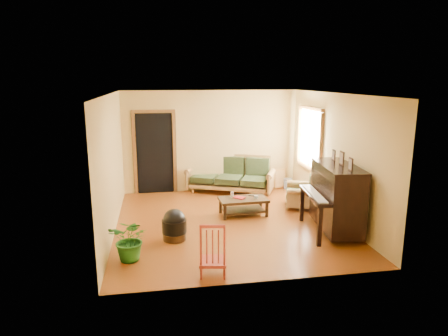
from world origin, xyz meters
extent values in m
plane|color=#622C0C|center=(0.00, 0.00, 0.00)|extent=(5.00, 5.00, 0.00)
cube|color=black|center=(-1.45, 2.48, 1.02)|extent=(1.08, 0.16, 2.05)
cube|color=white|center=(2.21, 1.30, 1.50)|extent=(0.12, 1.36, 1.46)
cube|color=olive|center=(0.44, 2.18, 0.47)|extent=(2.38, 1.74, 0.94)
cube|color=black|center=(0.40, 0.39, 0.19)|extent=(1.05, 0.61, 0.37)
cube|color=olive|center=(1.78, 0.68, 0.40)|extent=(0.97, 0.99, 0.79)
cube|color=black|center=(1.92, -0.87, 0.66)|extent=(1.05, 1.59, 1.32)
cylinder|color=black|center=(-1.13, -0.71, 0.22)|extent=(0.55, 0.55, 0.43)
cube|color=maroon|center=(-0.63, -2.15, 0.42)|extent=(0.46, 0.49, 0.85)
cube|color=#B0813A|center=(1.84, 2.35, 0.27)|extent=(0.41, 0.21, 0.54)
cylinder|color=#3654A3|center=(2.03, 2.25, 0.14)|extent=(0.25, 0.25, 0.27)
imported|color=#1C5819|center=(-1.86, -1.46, 0.36)|extent=(0.82, 0.77, 0.72)
imported|color=maroon|center=(0.25, 0.35, 0.38)|extent=(0.29, 0.29, 0.02)
cylinder|color=silver|center=(0.18, 0.54, 0.43)|extent=(0.08, 0.08, 0.11)
cylinder|color=silver|center=(0.66, 0.34, 0.40)|extent=(0.11, 0.11, 0.06)
cube|color=black|center=(0.62, 0.54, 0.38)|extent=(0.15, 0.08, 0.01)
camera|label=1|loc=(-1.40, -7.62, 2.88)|focal=32.00mm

